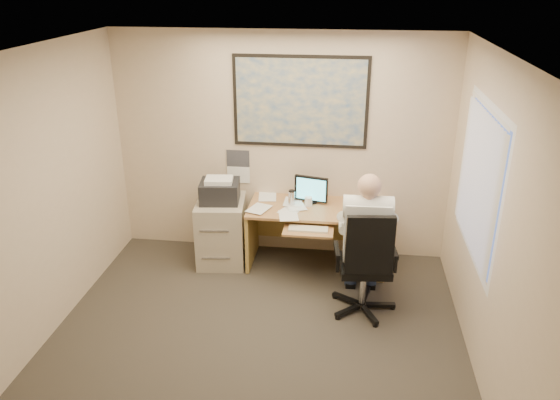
# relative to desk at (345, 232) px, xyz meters

# --- Properties ---
(room_shell) EXTENTS (4.00, 4.50, 2.70)m
(room_shell) POSITION_rel_desk_xyz_m (-0.81, -1.90, 0.91)
(room_shell) COLOR #342F28
(room_shell) RESTS_ON ground
(desk) EXTENTS (1.60, 0.97, 1.07)m
(desk) POSITION_rel_desk_xyz_m (0.00, 0.00, 0.00)
(desk) COLOR #B4804D
(desk) RESTS_ON ground
(world_map) EXTENTS (1.56, 0.03, 1.06)m
(world_map) POSITION_rel_desk_xyz_m (-0.59, 0.33, 1.46)
(world_map) COLOR #1E4C93
(world_map) RESTS_ON room_shell
(wall_calendar) EXTENTS (0.28, 0.01, 0.42)m
(wall_calendar) POSITION_rel_desk_xyz_m (-1.34, 0.34, 0.64)
(wall_calendar) COLOR white
(wall_calendar) RESTS_ON room_shell
(window_blinds) EXTENTS (0.06, 1.40, 1.30)m
(window_blinds) POSITION_rel_desk_xyz_m (1.16, -1.10, 1.11)
(window_blinds) COLOR beige
(window_blinds) RESTS_ON room_shell
(filing_cabinet) EXTENTS (0.63, 0.73, 1.08)m
(filing_cabinet) POSITION_rel_desk_xyz_m (-1.48, -0.05, 0.03)
(filing_cabinet) COLOR #ADA18B
(filing_cabinet) RESTS_ON ground
(office_chair) EXTENTS (0.78, 0.78, 1.18)m
(office_chair) POSITION_rel_desk_xyz_m (0.20, -0.96, -0.09)
(office_chair) COLOR black
(office_chair) RESTS_ON ground
(person) EXTENTS (0.64, 0.90, 1.49)m
(person) POSITION_rel_desk_xyz_m (0.21, -0.87, 0.31)
(person) COLOR white
(person) RESTS_ON office_chair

